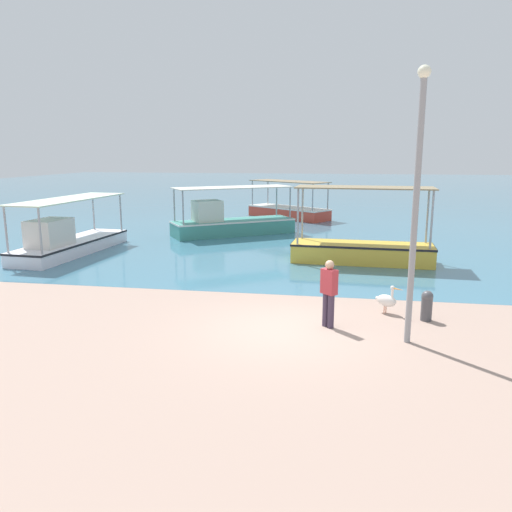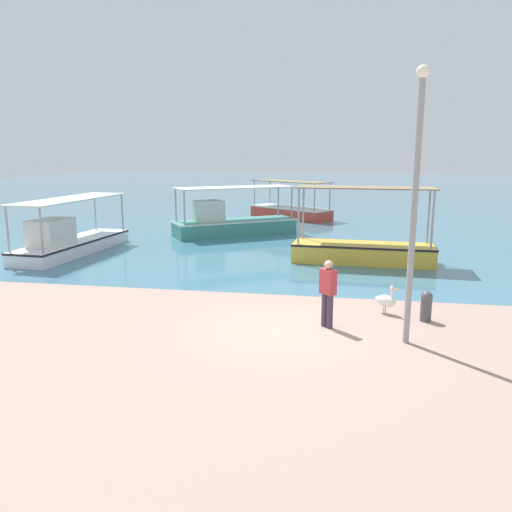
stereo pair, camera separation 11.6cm
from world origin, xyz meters
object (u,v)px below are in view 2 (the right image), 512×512
Objects in this scene: fishing_boat_near_right at (231,222)px; mooring_bollard at (426,305)px; fishing_boat_center at (290,210)px; fisherman_standing at (328,292)px; pelican at (386,300)px; fishing_boat_far_left at (69,240)px; lamp_post at (415,194)px; fishing_boat_near_left at (363,248)px.

mooring_bollard is at bearing -57.68° from fishing_boat_near_right.
fishing_boat_center is 3.41× the size of fisherman_standing.
pelican is (4.64, -19.54, -0.15)m from fishing_boat_center.
fishing_boat_center is (7.97, 13.62, -0.09)m from fishing_boat_far_left.
fisherman_standing is at bearing -159.98° from mooring_bollard.
fishing_boat_center is 0.96× the size of lamp_post.
fishing_boat_center is 22.31m from lamp_post.
fishing_boat_near_left reaches higher than fishing_boat_near_right.
fishing_boat_center is at bearing 102.88° from lamp_post.
fishing_boat_far_left is at bearing -177.74° from fishing_boat_near_left.
fishing_boat_near_right is at bearing 112.10° from fisherman_standing.
fishing_boat_near_right is 14.01m from pelican.
fishing_boat_center is at bearing 103.36° from pelican.
fishing_boat_far_left is 15.40m from lamp_post.
fishing_boat_near_right is 14.53m from fisherman_standing.
fishing_boat_center reaches higher than mooring_bollard.
fishing_boat_near_right is 16.17m from lamp_post.
fishing_boat_far_left is 12.21m from fishing_boat_near_left.
fishing_boat_far_left is at bearing 148.36° from lamp_post.
fishing_boat_near_right reaches higher than pelican.
fishing_boat_center reaches higher than fishing_boat_far_left.
fishing_boat_center is 21.09m from fisherman_standing.
pelican is 0.13× the size of lamp_post.
fishing_boat_near_left is 8.74m from fishing_boat_near_right.
lamp_post reaches higher than pelican.
pelican is 3.63m from lamp_post.
pelican is at bearing -25.11° from fishing_boat_far_left.
lamp_post reaches higher than mooring_bollard.
fishing_boat_near_left is 0.92× the size of lamp_post.
pelican is at bearing -86.33° from fishing_boat_near_left.
fisherman_standing is at bearing -81.48° from fishing_boat_center.
lamp_post reaches higher than fishing_boat_center.
fishing_boat_near_right is 1.06× the size of lamp_post.
fishing_boat_center is (-4.23, 13.14, -0.05)m from fishing_boat_near_left.
fishing_boat_near_left is at bearing 101.39° from mooring_bollard.
fisherman_standing is at bearing -67.90° from fishing_boat_near_right.
pelican is (12.61, -5.91, -0.24)m from fishing_boat_far_left.
fishing_boat_near_right reaches higher than fishing_boat_center.
fishing_boat_near_right is at bearing 119.91° from pelican.
pelican is 2.08m from fisherman_standing.
fishing_boat_near_left reaches higher than fishing_boat_center.
lamp_post is (4.93, -21.58, 2.84)m from fishing_boat_center.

